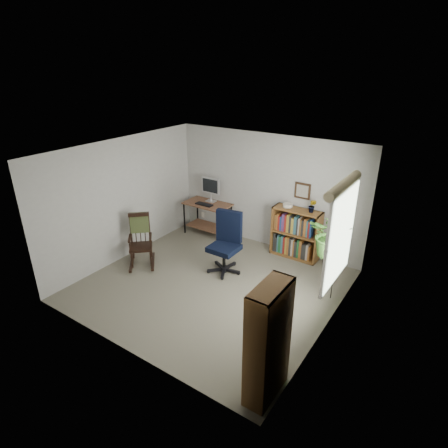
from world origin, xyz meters
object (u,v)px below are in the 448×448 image
Objects in this scene: desk at (208,219)px; tall_bookshelf at (268,343)px; rocking_chair at (140,240)px; low_bookshelf at (296,233)px; office_chair at (224,244)px.

desk is 0.69× the size of tall_bookshelf.
rocking_chair is at bearing 158.12° from tall_bookshelf.
office_chair is at bearing -123.29° from low_bookshelf.
office_chair is at bearing -43.51° from desk.
tall_bookshelf reaches higher than office_chair.
office_chair reaches higher than rocking_chair.
office_chair is 1.57m from low_bookshelf.
office_chair is 1.15× the size of low_bookshelf.
desk is at bearing 39.32° from rocking_chair.
office_chair is at bearing -19.14° from rocking_chair.
office_chair is 0.78× the size of tall_bookshelf.
office_chair is 2.88m from tall_bookshelf.
desk is 1.74m from office_chair.
rocking_chair is 0.68× the size of tall_bookshelf.
low_bookshelf is at bearing 46.87° from office_chair.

